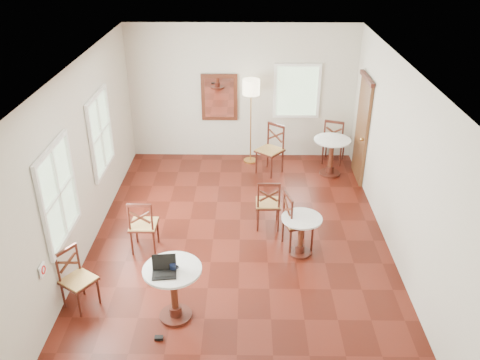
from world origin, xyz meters
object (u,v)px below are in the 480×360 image
(floor_lamp, at_px, (251,93))
(water_glass, at_px, (171,265))
(cafe_table_back, at_px, (331,153))
(navy_mug, at_px, (173,267))
(chair_mid_b, at_px, (296,221))
(cafe_table_mid, at_px, (301,232))
(chair_back_a, at_px, (334,141))
(chair_mid_a, at_px, (268,203))
(chair_back_b, at_px, (271,150))
(cafe_table_near, at_px, (174,287))
(chair_near_b, at_px, (77,279))
(laptop, at_px, (164,269))
(chair_near_a, at_px, (143,225))
(power_adapter, at_px, (159,338))
(mouse, at_px, (175,267))

(floor_lamp, bearing_deg, water_glass, -101.98)
(cafe_table_back, bearing_deg, navy_mug, -121.68)
(chair_mid_b, distance_m, water_glass, 2.50)
(cafe_table_mid, relative_size, chair_back_a, 0.66)
(floor_lamp, bearing_deg, chair_mid_a, -83.86)
(cafe_table_mid, distance_m, chair_back_b, 3.02)
(cafe_table_near, bearing_deg, chair_near_b, 170.46)
(laptop, bearing_deg, floor_lamp, 71.03)
(chair_near_a, height_order, chair_near_b, chair_near_a)
(chair_back_a, bearing_deg, power_adapter, 80.08)
(water_glass, bearing_deg, chair_back_b, 71.64)
(chair_near_b, height_order, chair_back_a, chair_back_a)
(chair_near_b, bearing_deg, mouse, -64.80)
(chair_back_b, relative_size, power_adapter, 9.72)
(chair_near_a, bearing_deg, floor_lamp, -116.60)
(cafe_table_back, xyz_separation_m, floor_lamp, (-1.71, 0.63, 1.11))
(laptop, distance_m, water_glass, 0.12)
(laptop, bearing_deg, cafe_table_mid, 32.97)
(cafe_table_near, xyz_separation_m, power_adapter, (-0.17, -0.43, -0.49))
(mouse, bearing_deg, chair_back_b, 94.41)
(chair_near_b, bearing_deg, chair_near_a, 7.32)
(chair_near_a, height_order, chair_back_a, chair_back_a)
(cafe_table_back, relative_size, mouse, 8.89)
(laptop, distance_m, mouse, 0.16)
(cafe_table_mid, height_order, chair_mid_a, chair_mid_a)
(chair_back_a, bearing_deg, chair_near_a, 63.15)
(cafe_table_mid, bearing_deg, laptop, -140.63)
(mouse, height_order, power_adapter, mouse)
(laptop, xyz_separation_m, navy_mug, (0.11, 0.05, -0.01))
(chair_near_a, relative_size, chair_mid_b, 0.96)
(cafe_table_mid, xyz_separation_m, mouse, (-1.82, -1.49, 0.42))
(chair_mid_a, distance_m, floor_lamp, 2.96)
(chair_mid_a, xyz_separation_m, navy_mug, (-1.33, -2.35, 0.40))
(cafe_table_mid, height_order, chair_mid_b, chair_mid_b)
(chair_back_b, height_order, floor_lamp, floor_lamp)
(chair_near_a, xyz_separation_m, chair_near_b, (-0.67, -1.35, -0.03))
(chair_back_b, xyz_separation_m, power_adapter, (-1.65, -4.93, -0.51))
(chair_near_b, distance_m, floor_lamp, 5.51)
(chair_near_a, bearing_deg, water_glass, 114.20)
(chair_mid_a, relative_size, navy_mug, 7.88)
(chair_near_a, height_order, power_adapter, chair_near_a)
(cafe_table_back, height_order, navy_mug, navy_mug)
(cafe_table_near, xyz_separation_m, navy_mug, (0.02, -0.03, 0.36))
(chair_near_b, height_order, chair_mid_b, chair_mid_b)
(water_glass, bearing_deg, mouse, 6.07)
(mouse, bearing_deg, water_glass, -151.66)
(chair_near_b, distance_m, chair_back_a, 6.44)
(chair_near_a, height_order, chair_mid_a, chair_near_a)
(navy_mug, distance_m, water_glass, 0.05)
(cafe_table_near, distance_m, cafe_table_back, 5.21)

